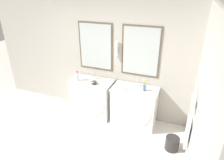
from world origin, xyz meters
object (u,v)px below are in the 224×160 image
(vanity_left, at_px, (92,98))
(waste_bin, at_px, (172,143))
(toiletry_bottle, at_px, (77,76))
(amenity_bowl, at_px, (94,82))
(flower_vase, at_px, (144,86))
(vanity_right, at_px, (134,107))

(vanity_left, relative_size, waste_bin, 3.71)
(toiletry_bottle, bearing_deg, vanity_left, 9.98)
(toiletry_bottle, relative_size, waste_bin, 0.85)
(vanity_left, relative_size, amenity_bowl, 7.08)
(waste_bin, bearing_deg, toiletry_bottle, 169.24)
(toiletry_bottle, xyz_separation_m, waste_bin, (2.21, -0.42, -0.83))
(flower_vase, xyz_separation_m, waste_bin, (0.70, -0.49, -0.84))
(amenity_bowl, bearing_deg, vanity_left, 144.25)
(vanity_right, relative_size, amenity_bowl, 7.08)
(toiletry_bottle, bearing_deg, waste_bin, -10.76)
(vanity_left, distance_m, vanity_right, 1.02)
(toiletry_bottle, bearing_deg, vanity_right, 2.32)
(amenity_bowl, bearing_deg, vanity_right, 5.50)
(vanity_left, xyz_separation_m, vanity_right, (1.02, 0.00, 0.00))
(amenity_bowl, relative_size, waste_bin, 0.52)
(vanity_left, relative_size, flower_vase, 3.74)
(toiletry_bottle, distance_m, flower_vase, 1.51)
(vanity_right, distance_m, waste_bin, 1.06)
(vanity_left, xyz_separation_m, flower_vase, (1.21, 0.01, 0.53))
(vanity_left, height_order, waste_bin, vanity_left)
(amenity_bowl, xyz_separation_m, flower_vase, (1.09, 0.10, 0.07))
(vanity_right, height_order, flower_vase, flower_vase)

